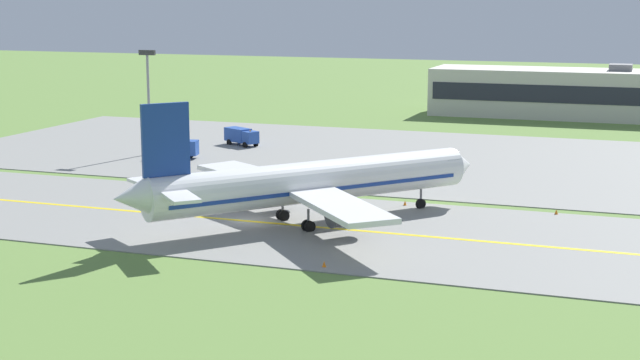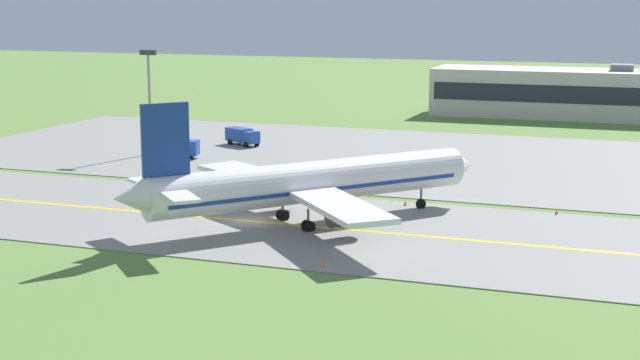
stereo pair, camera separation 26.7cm
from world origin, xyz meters
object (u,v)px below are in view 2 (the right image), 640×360
Objects in this scene: service_truck_baggage at (177,148)px; service_truck_fuel at (242,136)px; airplane_lead at (309,183)px; apron_light_mast at (149,89)px.

service_truck_baggage and service_truck_fuel have the same top height.
apron_light_mast is (-35.54, 31.35, 5.19)m from airplane_lead.
service_truck_baggage is 0.43× the size of apron_light_mast.
airplane_lead is 50.98m from service_truck_fuel.
apron_light_mast reaches higher than service_truck_baggage.
service_truck_fuel is 0.43× the size of apron_light_mast.
apron_light_mast is (-5.16, 1.87, 7.79)m from service_truck_baggage.
service_truck_baggage is 14.21m from service_truck_fuel.
airplane_lead is at bearing -44.14° from service_truck_baggage.
apron_light_mast reaches higher than service_truck_fuel.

